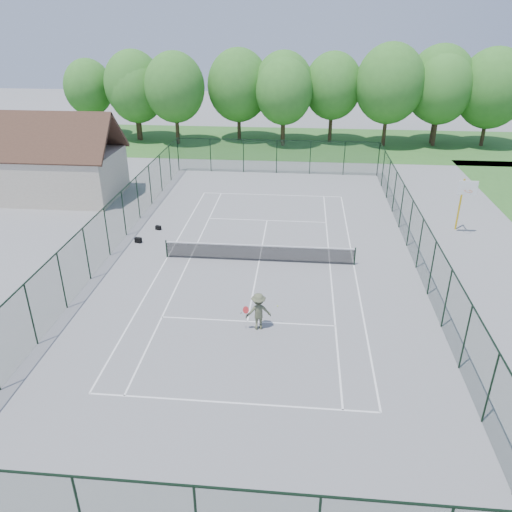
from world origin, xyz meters
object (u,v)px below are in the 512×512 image
object	(u,v)px
sports_bag_a	(138,240)
tennis_net	(259,252)
tennis_player	(258,311)
basketball_goal	(464,195)

from	to	relation	value
sports_bag_a	tennis_net	bearing A→B (deg)	-1.76
sports_bag_a	tennis_player	xyz separation A→B (m)	(8.41, -8.80, 0.74)
basketball_goal	tennis_net	bearing A→B (deg)	-156.61
tennis_net	sports_bag_a	size ratio (longest dim) A/B	26.83
tennis_net	basketball_goal	distance (m)	14.01
tennis_net	tennis_player	size ratio (longest dim) A/B	6.13
basketball_goal	sports_bag_a	bearing A→B (deg)	-170.08
tennis_net	sports_bag_a	distance (m)	8.09
sports_bag_a	tennis_player	size ratio (longest dim) A/B	0.23
tennis_net	sports_bag_a	bearing A→B (deg)	166.36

